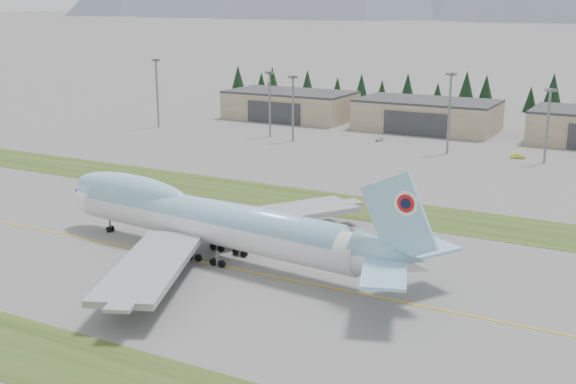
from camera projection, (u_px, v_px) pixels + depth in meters
The scene contains 11 objects.
ground at pixel (235, 269), 121.75m from camera, with size 7000.00×7000.00×0.00m, color slate.
grass_strip_near at pixel (70, 365), 89.42m from camera, with size 400.00×14.00×0.08m, color #2D4318.
grass_strip_far at pixel (344, 206), 160.04m from camera, with size 400.00×18.00×0.08m, color #2D4318.
taxiway_line_main at pixel (235, 269), 121.75m from camera, with size 400.00×0.40×0.02m, color gold.
boeing_747_freighter at pixel (208, 220), 126.18m from camera, with size 77.43×66.44×20.36m.
hangar_left at pixel (290, 105), 280.19m from camera, with size 48.00×26.60×10.80m.
hangar_center at pixel (427, 115), 254.85m from camera, with size 48.00×26.60×10.80m.
floodlight_masts at pixel (382, 98), 219.22m from camera, with size 184.30×9.16×24.48m.
service_vehicle_a at pixel (379, 141), 235.63m from camera, with size 1.36×3.38×1.15m, color silver.
service_vehicle_b at pixel (518, 158), 209.01m from camera, with size 1.44×4.09×1.35m, color gold.
conifer_belt at pixel (529, 95), 296.44m from camera, with size 279.53×15.28×16.89m.
Camera 1 is at (62.42, -96.44, 43.30)m, focal length 45.00 mm.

